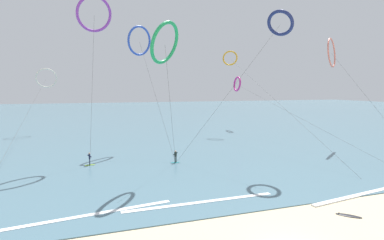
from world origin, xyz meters
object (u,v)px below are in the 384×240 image
object	(u,v)px
surfer_lime	(90,160)
kite_coral	(332,53)
kite_violet	(94,14)
kite_cobalt	(139,41)
kite_emerald	(165,43)
kite_amber	(230,58)
kite_magenta	(237,84)
surfboard_spare	(349,215)
kite_navy	(280,23)
surfer_teal	(176,157)
kite_ivory	(46,78)

from	to	relation	value
surfer_lime	kite_coral	size ratio (longest dim) A/B	0.08
kite_coral	kite_violet	world-z (taller)	kite_violet
kite_cobalt	kite_violet	world-z (taller)	kite_violet
kite_emerald	kite_amber	distance (m)	35.42
surfer_lime	kite_magenta	size ratio (longest dim) A/B	0.04
kite_emerald	kite_violet	world-z (taller)	kite_violet
kite_magenta	surfboard_spare	world-z (taller)	kite_magenta
kite_emerald	kite_violet	xyz separation A→B (m)	(-7.61, 11.48, 5.33)
kite_cobalt	surfboard_spare	distance (m)	39.81
kite_navy	kite_amber	distance (m)	28.37
surfer_teal	kite_emerald	xyz separation A→B (m)	(-2.38, -4.74, 14.51)
kite_emerald	surfer_teal	bearing A→B (deg)	-161.87
kite_emerald	kite_coral	bearing A→B (deg)	151.22
kite_coral	kite_amber	world-z (taller)	kite_coral
kite_coral	surfboard_spare	xyz separation A→B (m)	(-21.00, -25.15, -16.50)
surfer_lime	kite_ivory	size ratio (longest dim) A/B	0.03
kite_emerald	kite_violet	size ratio (longest dim) A/B	0.77
kite_magenta	kite_cobalt	size ratio (longest dim) A/B	2.30
kite_navy	kite_amber	world-z (taller)	kite_navy
kite_emerald	kite_navy	world-z (taller)	kite_navy
kite_emerald	kite_violet	distance (m)	14.77
surfer_lime	kite_magenta	xyz separation A→B (m)	(35.11, 27.41, 10.55)
kite_violet	kite_amber	bearing A→B (deg)	-170.22
kite_magenta	kite_coral	size ratio (longest dim) A/B	2.31
kite_navy	kite_amber	bearing A→B (deg)	-45.84
kite_emerald	kite_ivory	distance (m)	44.12
surfer_teal	surfboard_spare	bearing A→B (deg)	-108.38
kite_violet	kite_amber	world-z (taller)	kite_violet
surfer_teal	kite_ivory	world-z (taller)	kite_ivory
surfer_teal	surfboard_spare	world-z (taller)	surfer_teal
surfer_teal	kite_navy	xyz separation A→B (m)	(13.06, -4.25, 17.82)
kite_coral	kite_amber	distance (m)	21.66
kite_coral	kite_violet	bearing A→B (deg)	142.67
surfer_lime	kite_amber	world-z (taller)	kite_amber
kite_violet	surfboard_spare	distance (m)	38.98
kite_coral	kite_amber	xyz separation A→B (m)	(-11.09, 18.60, 0.53)
surfer_lime	surfboard_spare	size ratio (longest dim) A/B	0.98
kite_violet	kite_magenta	bearing A→B (deg)	-166.24
kite_magenta	kite_ivory	distance (m)	45.28
kite_violet	surfboard_spare	world-z (taller)	kite_violet
kite_ivory	surfboard_spare	xyz separation A→B (m)	(30.06, -55.46, -12.51)
surfboard_spare	surfer_teal	bearing A→B (deg)	114.11
kite_emerald	kite_amber	size ratio (longest dim) A/B	0.46
kite_coral	kite_emerald	world-z (taller)	kite_coral
surfer_teal	kite_cobalt	size ratio (longest dim) A/B	0.08
kite_navy	kite_amber	xyz separation A→B (m)	(5.93, 27.70, -1.56)
surfer_teal	kite_coral	xyz separation A→B (m)	(30.08, 4.85, 15.72)
kite_violet	kite_navy	bearing A→B (deg)	134.31
surfer_lime	kite_emerald	distance (m)	18.32
kite_navy	surfboard_spare	world-z (taller)	kite_navy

